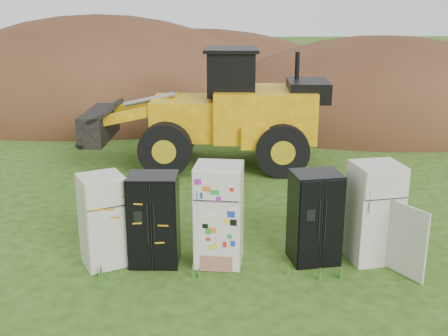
% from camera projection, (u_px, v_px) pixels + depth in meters
% --- Properties ---
extents(ground, '(120.00, 120.00, 0.00)m').
position_uv_depth(ground, '(245.00, 261.00, 10.30)').
color(ground, '#234412').
rests_on(ground, ground).
extents(fridge_leftmost, '(0.97, 0.95, 1.67)m').
position_uv_depth(fridge_leftmost, '(103.00, 220.00, 9.98)').
color(fridge_leftmost, beige).
rests_on(fridge_leftmost, ground).
extents(fridge_black_side, '(0.91, 0.74, 1.67)m').
position_uv_depth(fridge_black_side, '(154.00, 220.00, 10.02)').
color(fridge_black_side, black).
rests_on(fridge_black_side, ground).
extents(fridge_sticker, '(0.94, 0.88, 1.85)m').
position_uv_depth(fridge_sticker, '(219.00, 215.00, 10.01)').
color(fridge_sticker, silver).
rests_on(fridge_sticker, ground).
extents(fridge_black_right, '(0.93, 0.81, 1.69)m').
position_uv_depth(fridge_black_right, '(315.00, 217.00, 10.11)').
color(fridge_black_right, black).
rests_on(fridge_black_right, ground).
extents(fridge_open_door, '(0.94, 0.89, 1.83)m').
position_uv_depth(fridge_open_door, '(374.00, 212.00, 10.14)').
color(fridge_open_door, beige).
rests_on(fridge_open_door, ground).
extents(wheel_loader, '(7.03, 3.29, 3.31)m').
position_uv_depth(wheel_loader, '(202.00, 108.00, 15.82)').
color(wheel_loader, yellow).
rests_on(wheel_loader, ground).
extents(dirt_mound_right, '(13.43, 9.85, 6.50)m').
position_uv_depth(dirt_mound_right, '(379.00, 119.00, 22.17)').
color(dirt_mound_right, '#422615').
rests_on(dirt_mound_right, ground).
extents(dirt_mound_left, '(15.32, 11.49, 7.93)m').
position_uv_depth(dirt_mound_left, '(102.00, 109.00, 24.29)').
color(dirt_mound_left, '#422615').
rests_on(dirt_mound_left, ground).
extents(dirt_mound_back, '(16.32, 10.88, 6.37)m').
position_uv_depth(dirt_mound_back, '(193.00, 94.00, 27.99)').
color(dirt_mound_back, '#422615').
rests_on(dirt_mound_back, ground).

